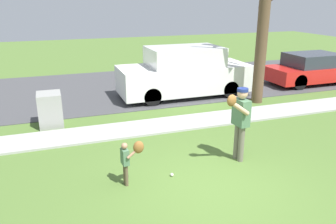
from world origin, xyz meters
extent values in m
plane|color=#4C6B2D|center=(0.00, 3.50, 0.00)|extent=(48.00, 48.00, 0.00)
cube|color=#A3A39E|center=(0.00, 3.60, 0.03)|extent=(36.00, 1.20, 0.06)
cube|color=#424244|center=(0.00, 8.60, 0.01)|extent=(36.00, 6.80, 0.02)
cylinder|color=#6B6656|center=(1.13, 0.83, 0.43)|extent=(0.14, 0.14, 0.87)
cylinder|color=#6B6656|center=(1.11, 1.01, 0.43)|extent=(0.14, 0.14, 0.87)
cube|color=#4C7251|center=(1.12, 0.92, 1.18)|extent=(0.27, 0.44, 0.62)
sphere|color=tan|center=(1.12, 0.92, 1.62)|extent=(0.24, 0.24, 0.24)
cylinder|color=navy|center=(1.12, 0.92, 1.71)|extent=(0.25, 0.25, 0.07)
cylinder|color=tan|center=(0.88, 0.64, 1.40)|extent=(0.54, 0.15, 0.42)
ellipsoid|color=brown|center=(0.68, 0.62, 1.59)|extent=(0.23, 0.16, 0.26)
cylinder|color=tan|center=(1.10, 1.18, 1.19)|extent=(0.10, 0.10, 0.58)
cylinder|color=brown|center=(-1.65, 0.72, 0.23)|extent=(0.07, 0.07, 0.46)
cylinder|color=brown|center=(-1.64, 0.63, 0.23)|extent=(0.07, 0.07, 0.46)
cube|color=#4C7251|center=(-1.64, 0.68, 0.63)|extent=(0.14, 0.23, 0.33)
sphere|color=#A87A5B|center=(-1.64, 0.68, 0.87)|extent=(0.13, 0.13, 0.13)
cylinder|color=#A87A5B|center=(-1.66, 0.81, 0.64)|extent=(0.05, 0.05, 0.31)
cylinder|color=#A87A5B|center=(-1.49, 0.55, 0.75)|extent=(0.29, 0.08, 0.22)
ellipsoid|color=brown|center=(-1.39, 0.56, 0.85)|extent=(0.23, 0.16, 0.26)
sphere|color=white|center=(-0.64, 0.68, 0.04)|extent=(0.07, 0.07, 0.07)
cube|color=gray|center=(-2.99, 4.77, 0.50)|extent=(0.68, 0.79, 1.01)
cylinder|color=brown|center=(4.19, 4.82, 2.88)|extent=(0.40, 0.40, 5.75)
cube|color=silver|center=(1.98, 6.50, 0.70)|extent=(5.00, 1.95, 1.00)
cube|color=silver|center=(1.98, 6.50, 1.55)|extent=(2.75, 1.79, 0.70)
cylinder|color=black|center=(3.53, 7.37, 0.34)|extent=(0.64, 0.22, 0.64)
cylinder|color=black|center=(3.53, 5.64, 0.34)|extent=(0.64, 0.22, 0.64)
cylinder|color=black|center=(0.43, 7.37, 0.34)|extent=(0.64, 0.22, 0.64)
cylinder|color=black|center=(0.43, 5.64, 0.34)|extent=(0.64, 0.22, 0.64)
cube|color=red|center=(8.05, 6.48, 0.50)|extent=(4.00, 1.75, 0.60)
cube|color=#2D333D|center=(8.05, 6.48, 1.07)|extent=(2.20, 1.61, 0.55)
cylinder|color=black|center=(9.29, 7.25, 0.34)|extent=(0.64, 0.22, 0.64)
cylinder|color=black|center=(6.81, 7.25, 0.34)|extent=(0.64, 0.22, 0.64)
cylinder|color=black|center=(6.81, 5.72, 0.34)|extent=(0.64, 0.22, 0.64)
camera|label=1|loc=(-2.88, -5.44, 3.65)|focal=36.48mm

